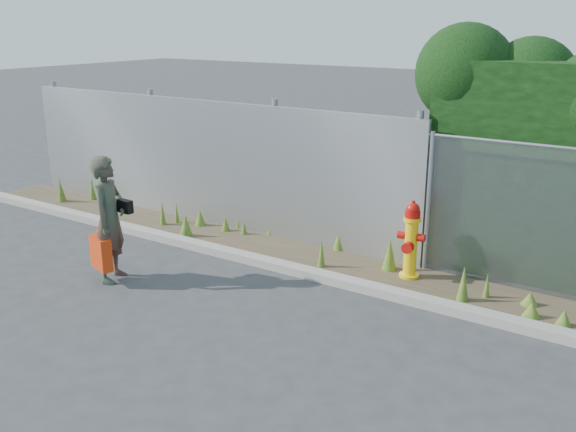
# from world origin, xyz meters

# --- Properties ---
(ground) EXTENTS (80.00, 80.00, 0.00)m
(ground) POSITION_xyz_m (0.00, 0.00, 0.00)
(ground) COLOR #343537
(ground) RESTS_ON ground
(curb) EXTENTS (16.00, 0.22, 0.12)m
(curb) POSITION_xyz_m (0.00, 1.80, 0.06)
(curb) COLOR gray
(curb) RESTS_ON ground
(weed_strip) EXTENTS (16.00, 1.31, 0.54)m
(weed_strip) POSITION_xyz_m (0.66, 2.49, 0.11)
(weed_strip) COLOR #443827
(weed_strip) RESTS_ON ground
(corrugated_fence) EXTENTS (8.50, 0.21, 2.30)m
(corrugated_fence) POSITION_xyz_m (-3.25, 3.01, 1.10)
(corrugated_fence) COLOR #A1A3A8
(corrugated_fence) RESTS_ON ground
(fire_hydrant) EXTENTS (0.38, 0.34, 1.15)m
(fire_hydrant) POSITION_xyz_m (1.00, 2.56, 0.56)
(fire_hydrant) COLOR yellow
(fire_hydrant) RESTS_ON ground
(woman) EXTENTS (0.64, 0.76, 1.78)m
(woman) POSITION_xyz_m (-2.47, 0.21, 0.89)
(woman) COLOR #0F613F
(woman) RESTS_ON ground
(red_tote_bag) EXTENTS (0.42, 0.15, 0.55)m
(red_tote_bag) POSITION_xyz_m (-2.50, 0.04, 0.44)
(red_tote_bag) COLOR #C6390B
(black_shoulder_bag) EXTENTS (0.24, 0.10, 0.18)m
(black_shoulder_bag) POSITION_xyz_m (-2.34, 0.39, 1.05)
(black_shoulder_bag) COLOR black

